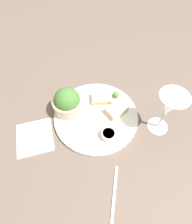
# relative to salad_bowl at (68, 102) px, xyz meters

# --- Properties ---
(ground_plane) EXTENTS (4.00, 4.00, 0.00)m
(ground_plane) POSITION_rel_salad_bowl_xyz_m (-0.10, 0.04, -0.06)
(ground_plane) COLOR brown
(dinner_plate) EXTENTS (0.32, 0.32, 0.01)m
(dinner_plate) POSITION_rel_salad_bowl_xyz_m (-0.10, 0.04, -0.05)
(dinner_plate) COLOR silver
(dinner_plate) RESTS_ON ground_plane
(salad_bowl) EXTENTS (0.11, 0.11, 0.10)m
(salad_bowl) POSITION_rel_salad_bowl_xyz_m (0.00, 0.00, 0.00)
(salad_bowl) COLOR tan
(salad_bowl) RESTS_ON dinner_plate
(sauce_ramekin) EXTENTS (0.05, 0.05, 0.03)m
(sauce_ramekin) POSITION_rel_salad_bowl_xyz_m (-0.14, 0.13, -0.03)
(sauce_ramekin) COLOR beige
(sauce_ramekin) RESTS_ON dinner_plate
(cheese_toast_near) EXTENTS (0.08, 0.06, 0.03)m
(cheese_toast_near) POSITION_rel_salad_bowl_xyz_m (-0.13, -0.03, -0.03)
(cheese_toast_near) COLOR tan
(cheese_toast_near) RESTS_ON dinner_plate
(cheese_toast_far) EXTENTS (0.10, 0.09, 0.03)m
(cheese_toast_far) POSITION_rel_salad_bowl_xyz_m (-0.18, 0.03, -0.03)
(cheese_toast_far) COLOR tan
(cheese_toast_far) RESTS_ON dinner_plate
(wine_glass) EXTENTS (0.09, 0.09, 0.18)m
(wine_glass) POSITION_rel_salad_bowl_xyz_m (-0.32, 0.10, 0.07)
(wine_glass) COLOR silver
(wine_glass) RESTS_ON ground_plane
(garnish) EXTENTS (0.03, 0.03, 0.03)m
(garnish) POSITION_rel_salad_bowl_xyz_m (-0.19, -0.04, -0.03)
(garnish) COLOR #477533
(garnish) RESTS_ON dinner_plate
(napkin) EXTENTS (0.15, 0.15, 0.01)m
(napkin) POSITION_rel_salad_bowl_xyz_m (0.13, 0.10, -0.05)
(napkin) COLOR white
(napkin) RESTS_ON ground_plane
(fork) EXTENTS (0.05, 0.17, 0.01)m
(fork) POSITION_rel_salad_bowl_xyz_m (-0.13, 0.32, -0.05)
(fork) COLOR silver
(fork) RESTS_ON ground_plane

